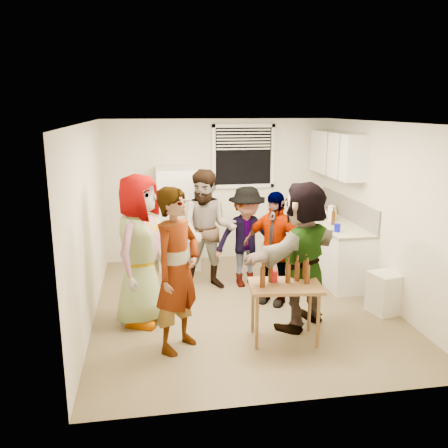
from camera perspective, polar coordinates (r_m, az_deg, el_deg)
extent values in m
cube|color=white|center=(8.12, -5.57, 0.70)|extent=(0.70, 0.70, 1.70)
cube|color=white|center=(8.07, 12.53, -2.74)|extent=(0.60, 2.20, 0.86)
cube|color=beige|center=(7.95, 12.70, 0.37)|extent=(0.64, 2.22, 0.04)
cube|color=#A7A29A|center=(8.02, 14.66, 1.83)|extent=(0.03, 2.20, 0.36)
cube|color=white|center=(8.02, 13.44, 8.20)|extent=(0.34, 1.60, 0.70)
cylinder|color=white|center=(7.88, 12.75, 0.40)|extent=(0.11, 0.11, 0.25)
cylinder|color=black|center=(8.76, 10.90, 1.82)|extent=(0.08, 0.08, 0.31)
cylinder|color=#47230C|center=(7.60, 12.96, -0.10)|extent=(0.06, 0.06, 0.21)
cylinder|color=#0B0ECF|center=(7.19, 13.44, -0.92)|extent=(0.09, 0.09, 0.12)
cube|color=gold|center=(8.39, 13.08, 1.72)|extent=(0.02, 0.19, 0.15)
cube|color=silver|center=(6.76, 18.83, -8.05)|extent=(0.45, 0.45, 0.55)
cylinder|color=#47230C|center=(5.61, 5.60, -6.95)|extent=(0.05, 0.05, 0.21)
cylinder|color=maroon|center=(5.63, 5.97, -6.89)|extent=(0.10, 0.10, 0.13)
imported|color=#969696|center=(6.34, -9.70, -11.44)|extent=(2.13, 1.71, 0.61)
imported|color=#141933|center=(5.66, -5.41, -14.54)|extent=(1.85, 1.75, 0.45)
imported|color=brown|center=(7.35, -1.91, -7.59)|extent=(1.26, 1.96, 0.69)
imported|color=#3E3F43|center=(7.45, 2.66, -7.32)|extent=(1.19, 1.66, 0.57)
imported|color=black|center=(6.86, 5.87, -9.28)|extent=(1.74, 1.82, 0.39)
imported|color=#C17F45|center=(6.23, 9.11, -11.85)|extent=(2.48, 2.50, 0.54)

